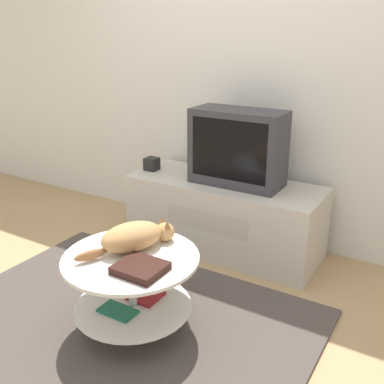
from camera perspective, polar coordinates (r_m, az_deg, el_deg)
ground_plane at (r=2.60m, az=-9.27°, el=-16.53°), size 12.00×12.00×0.00m
wall_back at (r=3.36m, az=6.60°, el=15.91°), size 8.00×0.05×2.60m
rug at (r=2.59m, az=-9.28°, el=-16.35°), size 2.03×1.52×0.02m
tv_stand at (r=3.27m, az=4.11°, el=-2.99°), size 1.39×0.54×0.52m
tv at (r=3.07m, az=5.82°, el=5.62°), size 0.63×0.29×0.52m
speaker at (r=3.43m, az=-5.14°, el=3.57°), size 0.10×0.10×0.10m
coffee_table at (r=2.39m, az=-7.60°, el=-11.21°), size 0.70×0.70×0.43m
dvd_box at (r=2.17m, az=-6.58°, el=-9.59°), size 0.23×0.20×0.04m
cat at (r=2.36m, az=-7.32°, el=-5.65°), size 0.32×0.52×0.15m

